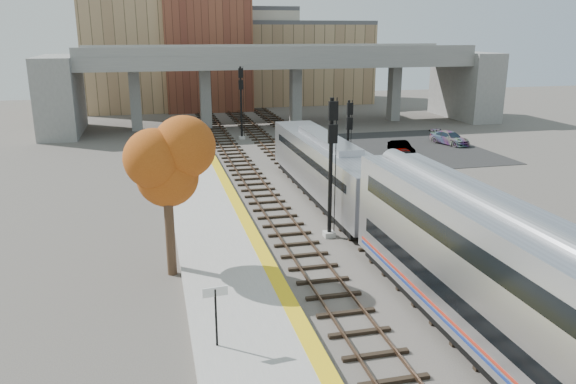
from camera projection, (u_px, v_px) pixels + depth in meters
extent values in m
plane|color=#47423D|center=(393.00, 281.00, 26.01)|extent=(160.00, 160.00, 0.00)
cube|color=#9E9E99|center=(238.00, 294.00, 24.30)|extent=(4.50, 60.00, 0.35)
cube|color=yellow|center=(280.00, 286.00, 24.69)|extent=(0.70, 60.00, 0.01)
cube|color=black|center=(269.00, 206.00, 36.92)|extent=(2.50, 95.00, 0.14)
cube|color=brown|center=(259.00, 205.00, 36.73)|extent=(0.07, 95.00, 0.14)
cube|color=brown|center=(280.00, 203.00, 37.06)|extent=(0.07, 95.00, 0.14)
cube|color=black|center=(330.00, 201.00, 37.88)|extent=(2.50, 95.00, 0.14)
cube|color=brown|center=(320.00, 200.00, 37.69)|extent=(0.07, 95.00, 0.14)
cube|color=brown|center=(340.00, 199.00, 38.02)|extent=(0.07, 95.00, 0.14)
cube|color=black|center=(385.00, 197.00, 38.80)|extent=(2.50, 95.00, 0.14)
cube|color=brown|center=(376.00, 196.00, 38.60)|extent=(0.07, 95.00, 0.14)
cube|color=brown|center=(395.00, 195.00, 38.93)|extent=(0.07, 95.00, 0.14)
cube|color=slate|center=(280.00, 60.00, 67.00)|extent=(46.00, 10.00, 1.50)
cube|color=slate|center=(289.00, 51.00, 62.17)|extent=(46.00, 0.20, 1.00)
cube|color=slate|center=(271.00, 48.00, 71.13)|extent=(46.00, 0.20, 1.00)
cube|color=slate|center=(135.00, 100.00, 64.28)|extent=(1.20, 1.60, 7.00)
cube|color=slate|center=(205.00, 98.00, 66.12)|extent=(1.20, 1.60, 7.00)
cube|color=slate|center=(296.00, 96.00, 68.63)|extent=(1.20, 1.60, 7.00)
cube|color=slate|center=(394.00, 93.00, 71.61)|extent=(1.20, 1.60, 7.00)
cube|color=slate|center=(61.00, 95.00, 62.24)|extent=(4.00, 12.00, 8.50)
cube|color=slate|center=(465.00, 85.00, 73.69)|extent=(4.00, 12.00, 8.50)
cube|color=tan|center=(149.00, 53.00, 82.16)|extent=(18.00, 14.00, 16.00)
cube|color=beige|center=(239.00, 57.00, 90.31)|extent=(16.00, 16.00, 14.00)
cube|color=#4C4C4F|center=(238.00, 10.00, 88.28)|extent=(16.00, 16.00, 0.60)
cube|color=brown|center=(206.00, 39.00, 80.64)|extent=(12.00, 10.00, 20.00)
cube|color=tan|center=(302.00, 64.00, 91.01)|extent=(20.00, 14.00, 12.00)
cube|color=#4C4C4F|center=(302.00, 23.00, 89.26)|extent=(20.00, 14.00, 0.60)
cube|color=black|center=(407.00, 148.00, 55.34)|extent=(14.00, 18.00, 0.04)
cube|color=#A8AAB2|center=(327.00, 166.00, 38.04)|extent=(3.00, 19.00, 3.20)
cube|color=black|center=(293.00, 133.00, 46.76)|extent=(2.20, 0.06, 1.10)
cube|color=black|center=(327.00, 157.00, 37.88)|extent=(3.02, 16.15, 0.50)
cube|color=black|center=(327.00, 192.00, 38.56)|extent=(2.70, 17.10, 0.50)
cube|color=#A8AAB2|center=(328.00, 139.00, 37.54)|extent=(1.60, 9.50, 0.40)
cube|color=#A8AAB2|center=(556.00, 316.00, 16.79)|extent=(3.00, 25.00, 4.60)
cube|color=black|center=(562.00, 279.00, 16.45)|extent=(3.02, 23.00, 0.75)
cube|color=black|center=(552.00, 342.00, 17.04)|extent=(3.02, 23.00, 0.65)
cube|color=#B32716|center=(549.00, 367.00, 17.27)|extent=(3.03, 24.00, 0.12)
cube|color=navy|center=(548.00, 372.00, 17.33)|extent=(3.03, 24.00, 0.12)
cube|color=#9E9E99|center=(329.00, 234.00, 31.52)|extent=(0.60, 0.60, 0.30)
cylinder|color=black|center=(331.00, 170.00, 30.48)|extent=(0.22, 0.22, 7.78)
cube|color=black|center=(333.00, 111.00, 29.35)|extent=(0.50, 0.18, 1.00)
cube|color=black|center=(333.00, 134.00, 29.69)|extent=(0.50, 0.18, 1.00)
cube|color=#9E9E99|center=(346.00, 189.00, 40.56)|extent=(0.60, 0.60, 0.30)
cylinder|color=black|center=(348.00, 147.00, 39.70)|extent=(0.19, 0.19, 6.52)
cube|color=black|center=(350.00, 109.00, 38.71)|extent=(0.42, 0.18, 0.84)
cube|color=black|center=(350.00, 124.00, 39.00)|extent=(0.42, 0.18, 0.84)
cube|color=#9E9E99|center=(242.00, 138.00, 59.90)|extent=(0.60, 0.60, 0.30)
cylinder|color=black|center=(241.00, 103.00, 58.89)|extent=(0.22, 0.22, 7.60)
cube|color=black|center=(241.00, 73.00, 57.78)|extent=(0.49, 0.18, 0.98)
cube|color=black|center=(241.00, 85.00, 58.11)|extent=(0.49, 0.18, 0.98)
cylinder|color=black|center=(216.00, 318.00, 19.72)|extent=(0.08, 0.08, 2.20)
cube|color=white|center=(215.00, 292.00, 19.44)|extent=(0.90, 0.14, 0.35)
cylinder|color=#382619|center=(170.00, 225.00, 26.06)|extent=(0.44, 0.44, 4.94)
ellipsoid|color=#BD5B19|center=(166.00, 166.00, 25.28)|extent=(3.60, 3.60, 3.53)
imported|color=#99999E|center=(405.00, 155.00, 49.19)|extent=(1.58, 3.50, 1.17)
imported|color=#99999E|center=(401.00, 148.00, 52.24)|extent=(1.39, 3.75, 1.22)
imported|color=#99999E|center=(450.00, 138.00, 56.85)|extent=(3.13, 4.78, 1.29)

